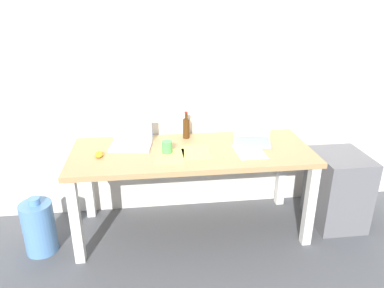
% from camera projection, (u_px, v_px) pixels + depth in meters
% --- Properties ---
extents(ground_plane, '(8.00, 8.00, 0.00)m').
position_uv_depth(ground_plane, '(192.00, 228.00, 3.10)').
color(ground_plane, '#515459').
extents(back_wall, '(5.20, 0.08, 2.60)m').
position_uv_depth(back_wall, '(186.00, 66.00, 3.00)').
color(back_wall, silver).
rests_on(back_wall, ground).
extents(desk, '(1.87, 0.73, 0.73)m').
position_uv_depth(desk, '(192.00, 161.00, 2.86)').
color(desk, tan).
rests_on(desk, ground).
extents(laptop_left, '(0.35, 0.27, 0.22)m').
position_uv_depth(laptop_left, '(131.00, 140.00, 2.89)').
color(laptop_left, silver).
rests_on(laptop_left, desk).
extents(laptop_right, '(0.34, 0.28, 0.21)m').
position_uv_depth(laptop_right, '(252.00, 137.00, 2.96)').
color(laptop_right, gray).
rests_on(laptop_right, desk).
extents(beer_bottle, '(0.06, 0.06, 0.23)m').
position_uv_depth(beer_bottle, '(186.00, 128.00, 3.03)').
color(beer_bottle, '#47280F').
rests_on(beer_bottle, desk).
extents(computer_mouse, '(0.07, 0.10, 0.03)m').
position_uv_depth(computer_mouse, '(99.00, 154.00, 2.70)').
color(computer_mouse, gold).
rests_on(computer_mouse, desk).
extents(coffee_mug, '(0.08, 0.08, 0.09)m').
position_uv_depth(coffee_mug, '(167.00, 147.00, 2.75)').
color(coffee_mug, '#4C9E56').
rests_on(coffee_mug, desk).
extents(paper_sheet_front_right, '(0.22, 0.30, 0.00)m').
position_uv_depth(paper_sheet_front_right, '(249.00, 151.00, 2.79)').
color(paper_sheet_front_right, white).
rests_on(paper_sheet_front_right, desk).
extents(paper_yellow_folder, '(0.24, 0.32, 0.00)m').
position_uv_depth(paper_yellow_folder, '(170.00, 157.00, 2.70)').
color(paper_yellow_folder, '#F4E06B').
rests_on(paper_yellow_folder, desk).
extents(paper_sheet_center, '(0.21, 0.30, 0.00)m').
position_uv_depth(paper_sheet_center, '(196.00, 152.00, 2.78)').
color(paper_sheet_center, '#F4E06B').
rests_on(paper_sheet_center, desk).
extents(water_cooler_jug, '(0.24, 0.24, 0.46)m').
position_uv_depth(water_cooler_jug, '(39.00, 227.00, 2.76)').
color(water_cooler_jug, '#598CC6').
rests_on(water_cooler_jug, ground).
extents(filing_cabinet, '(0.40, 0.48, 0.63)m').
position_uv_depth(filing_cabinet, '(337.00, 189.00, 3.08)').
color(filing_cabinet, slate).
rests_on(filing_cabinet, ground).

